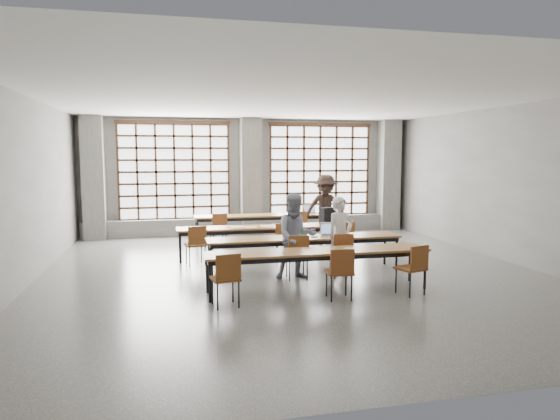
% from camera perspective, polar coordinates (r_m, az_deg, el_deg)
% --- Properties ---
extents(floor, '(11.00, 11.00, 0.00)m').
position_cam_1_polar(floor, '(10.29, 1.46, -7.18)').
color(floor, '#4A4A47').
rests_on(floor, ground).
extents(ceiling, '(11.00, 11.00, 0.00)m').
position_cam_1_polar(ceiling, '(10.07, 1.52, 12.59)').
color(ceiling, silver).
rests_on(ceiling, floor).
extents(wall_back, '(10.00, 0.00, 10.00)m').
position_cam_1_polar(wall_back, '(15.41, -3.54, 3.89)').
color(wall_back, '#5E5E5B').
rests_on(wall_back, floor).
extents(wall_front, '(10.00, 0.00, 10.00)m').
position_cam_1_polar(wall_front, '(4.91, 17.44, -1.59)').
color(wall_front, '#5E5E5B').
rests_on(wall_front, floor).
extents(wall_left, '(0.00, 11.00, 11.00)m').
position_cam_1_polar(wall_left, '(10.05, -27.37, 1.90)').
color(wall_left, '#5E5E5B').
rests_on(wall_left, floor).
extents(wall_right, '(0.00, 11.00, 11.00)m').
position_cam_1_polar(wall_right, '(12.25, 24.83, 2.69)').
color(wall_right, '#5E5E5B').
rests_on(wall_right, floor).
extents(column_left, '(0.60, 0.55, 3.50)m').
position_cam_1_polar(column_left, '(15.07, -20.53, 3.44)').
color(column_left, '#535351').
rests_on(column_left, floor).
extents(column_mid, '(0.60, 0.55, 3.50)m').
position_cam_1_polar(column_mid, '(15.13, -3.37, 3.84)').
color(column_mid, '#535351').
rests_on(column_mid, floor).
extents(column_right, '(0.60, 0.55, 3.50)m').
position_cam_1_polar(column_right, '(16.47, 12.31, 3.91)').
color(column_right, '#535351').
rests_on(column_right, floor).
extents(window_left, '(3.32, 0.12, 3.00)m').
position_cam_1_polar(window_left, '(15.13, -11.96, 4.28)').
color(window_left, white).
rests_on(window_left, wall_back).
extents(window_right, '(3.32, 0.12, 3.00)m').
position_cam_1_polar(window_right, '(15.84, 4.59, 4.49)').
color(window_right, white).
rests_on(window_right, wall_back).
extents(sill_ledge, '(9.80, 0.35, 0.50)m').
position_cam_1_polar(sill_ledge, '(15.35, -3.38, -1.75)').
color(sill_ledge, '#535351').
rests_on(sill_ledge, floor).
extents(desk_row_a, '(4.00, 0.70, 0.73)m').
position_cam_1_polar(desk_row_a, '(14.04, -1.64, -0.79)').
color(desk_row_a, brown).
rests_on(desk_row_a, floor).
extents(desk_row_b, '(4.00, 0.70, 0.73)m').
position_cam_1_polar(desk_row_b, '(11.76, -1.99, -2.18)').
color(desk_row_b, brown).
rests_on(desk_row_b, floor).
extents(desk_row_c, '(4.00, 0.70, 0.73)m').
position_cam_1_polar(desk_row_c, '(10.26, 2.78, -3.43)').
color(desk_row_c, brown).
rests_on(desk_row_c, floor).
extents(desk_row_d, '(4.00, 0.70, 0.73)m').
position_cam_1_polar(desk_row_d, '(8.84, 4.37, -5.03)').
color(desk_row_d, brown).
rests_on(desk_row_d, floor).
extents(chair_back_left, '(0.48, 0.48, 0.88)m').
position_cam_1_polar(chair_back_left, '(13.24, -7.02, -1.83)').
color(chair_back_left, maroon).
rests_on(chair_back_left, floor).
extents(chair_back_mid, '(0.42, 0.43, 0.88)m').
position_cam_1_polar(chair_back_mid, '(13.62, 2.18, -1.55)').
color(chair_back_mid, brown).
rests_on(chair_back_mid, floor).
extents(chair_back_right, '(0.43, 0.43, 0.88)m').
position_cam_1_polar(chair_back_right, '(13.85, 5.39, -1.45)').
color(chair_back_right, brown).
rests_on(chair_back_right, floor).
extents(chair_mid_left, '(0.49, 0.49, 0.88)m').
position_cam_1_polar(chair_mid_left, '(10.97, -9.55, -3.55)').
color(chair_mid_left, '#672E14').
rests_on(chair_mid_left, floor).
extents(chair_mid_centre, '(0.51, 0.51, 0.88)m').
position_cam_1_polar(chair_mid_centre, '(11.25, 0.52, -3.22)').
color(chair_mid_centre, brown).
rests_on(chair_mid_centre, floor).
extents(chair_mid_right, '(0.48, 0.48, 0.88)m').
position_cam_1_polar(chair_mid_right, '(11.66, 7.40, -2.94)').
color(chair_mid_right, brown).
rests_on(chair_mid_right, floor).
extents(chair_front_left, '(0.44, 0.45, 0.88)m').
position_cam_1_polar(chair_front_left, '(9.61, 2.03, -4.87)').
color(chair_front_left, brown).
rests_on(chair_front_left, floor).
extents(chair_front_right, '(0.46, 0.46, 0.88)m').
position_cam_1_polar(chair_front_right, '(9.87, 7.09, -4.62)').
color(chair_front_right, brown).
rests_on(chair_front_right, floor).
extents(chair_near_left, '(0.48, 0.48, 0.88)m').
position_cam_1_polar(chair_near_left, '(7.92, -6.13, -7.33)').
color(chair_near_left, brown).
rests_on(chair_near_left, floor).
extents(chair_near_mid, '(0.45, 0.45, 0.88)m').
position_cam_1_polar(chair_near_mid, '(8.34, 6.92, -6.64)').
color(chair_near_mid, brown).
rests_on(chair_near_mid, floor).
extents(chair_near_right, '(0.53, 0.53, 0.88)m').
position_cam_1_polar(chair_near_right, '(8.87, 15.07, -6.03)').
color(chair_near_right, brown).
rests_on(chair_near_right, floor).
extents(student_male, '(0.66, 0.53, 1.58)m').
position_cam_1_polar(student_male, '(9.95, 6.90, -3.03)').
color(student_male, silver).
rests_on(student_male, floor).
extents(student_female, '(0.83, 0.66, 1.66)m').
position_cam_1_polar(student_female, '(9.68, 1.87, -3.02)').
color(student_female, navy).
rests_on(student_female, floor).
extents(student_back, '(1.28, 0.85, 1.86)m').
position_cam_1_polar(student_back, '(13.92, 5.23, 0.22)').
color(student_back, black).
rests_on(student_back, floor).
extents(laptop_front, '(0.43, 0.39, 0.26)m').
position_cam_1_polar(laptop_front, '(10.51, 5.61, -2.53)').
color(laptop_front, '#AAABAF').
rests_on(laptop_front, desk_row_c).
extents(laptop_back, '(0.41, 0.37, 0.26)m').
position_cam_1_polar(laptop_back, '(14.44, 3.50, -0.09)').
color(laptop_back, silver).
rests_on(laptop_back, desk_row_a).
extents(mouse, '(0.12, 0.10, 0.04)m').
position_cam_1_polar(mouse, '(10.52, 7.81, -2.77)').
color(mouse, white).
rests_on(mouse, desk_row_c).
extents(green_box, '(0.26, 0.12, 0.09)m').
position_cam_1_polar(green_box, '(10.31, 2.40, -2.76)').
color(green_box, '#2D8B40').
rests_on(green_box, desk_row_c).
extents(phone, '(0.14, 0.08, 0.01)m').
position_cam_1_polar(phone, '(10.20, 3.91, -3.08)').
color(phone, black).
rests_on(phone, desk_row_c).
extents(paper_sheet_a, '(0.31, 0.23, 0.00)m').
position_cam_1_polar(paper_sheet_a, '(11.70, -4.92, -1.91)').
color(paper_sheet_a, white).
rests_on(paper_sheet_a, desk_row_b).
extents(paper_sheet_b, '(0.33, 0.26, 0.00)m').
position_cam_1_polar(paper_sheet_b, '(11.65, -3.40, -1.93)').
color(paper_sheet_b, silver).
rests_on(paper_sheet_b, desk_row_b).
extents(paper_sheet_c, '(0.31, 0.23, 0.00)m').
position_cam_1_polar(paper_sheet_c, '(11.77, -1.51, -1.84)').
color(paper_sheet_c, white).
rests_on(paper_sheet_c, desk_row_b).
extents(backpack, '(0.37, 0.29, 0.40)m').
position_cam_1_polar(backpack, '(12.17, 5.39, -0.65)').
color(backpack, black).
rests_on(backpack, desk_row_b).
extents(plastic_bag, '(0.29, 0.25, 0.29)m').
position_cam_1_polar(plastic_bag, '(14.26, 1.87, 0.16)').
color(plastic_bag, white).
rests_on(plastic_bag, desk_row_a).
extents(red_pouch, '(0.22, 0.15, 0.06)m').
position_cam_1_polar(red_pouch, '(8.01, -6.27, -7.45)').
color(red_pouch, '#B12915').
rests_on(red_pouch, chair_near_left).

